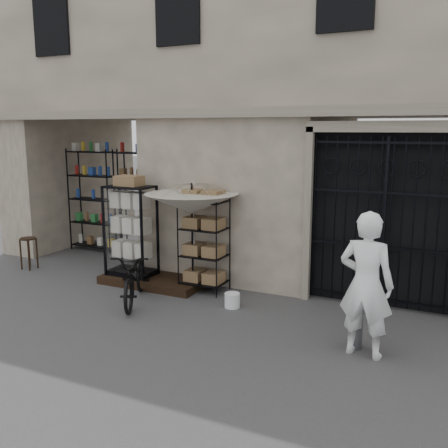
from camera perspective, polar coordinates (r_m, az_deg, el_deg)
The scene contains 14 objects.
ground at distance 7.45m, azimuth 0.91°, elevation -12.62°, with size 80.00×80.00×0.00m, color black.
main_building at distance 10.71m, azimuth 10.49°, elevation 18.89°, with size 14.00×4.00×9.00m, color #B5A38D.
shop_recess at distance 11.72m, azimuth -13.49°, elevation 3.35°, with size 3.00×1.70×3.00m, color black.
shop_shelving at distance 12.17m, azimuth -12.15°, elevation 2.48°, with size 2.70×0.50×2.50m, color black.
iron_gate at distance 8.68m, azimuth 17.97°, elevation 0.58°, with size 2.50×0.21×3.00m.
step_platform at distance 9.81m, azimuth -8.13°, elevation -6.42°, with size 2.00×0.90×0.15m, color black.
display_cabinet at distance 9.82m, azimuth -10.61°, elevation -1.29°, with size 0.90×0.58×1.89m.
wire_rack at distance 9.15m, azimuth -2.30°, elevation -2.38°, with size 0.84×0.65×1.79m.
market_umbrella at distance 9.01m, azimuth -3.71°, elevation 2.96°, with size 1.72×1.74×2.41m.
white_bucket at distance 8.50m, azimuth 0.94°, elevation -8.71°, with size 0.26×0.26×0.25m, color white.
bicycle at distance 8.92m, azimuth -10.01°, elevation -8.76°, with size 0.61×0.92×1.75m, color black.
wooden_stool at distance 11.48m, azimuth -21.41°, elevation -3.06°, with size 0.37×0.37×0.68m.
steel_bollard at distance 7.12m, azimuth 14.97°, elevation -10.32°, with size 0.16×0.16×0.88m, color slate.
shopkeeper at distance 7.13m, azimuth 15.51°, elevation -14.16°, with size 0.71×1.95×0.47m, color white.
Camera 1 is at (2.85, -6.21, 2.96)m, focal length 40.00 mm.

